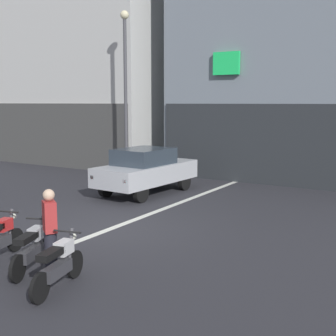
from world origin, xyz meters
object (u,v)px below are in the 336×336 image
car_silver_crossing_near (146,169)px  motorcycle_silver_row_left_mid (32,248)px  person_by_motorcycles (50,232)px  motorcycle_white_row_centre (59,264)px  street_lamp (125,79)px

car_silver_crossing_near → motorcycle_silver_row_left_mid: bearing=-72.3°
car_silver_crossing_near → person_by_motorcycles: (2.84, -7.35, -0.03)m
motorcycle_white_row_centre → car_silver_crossing_near: bearing=113.9°
motorcycle_white_row_centre → person_by_motorcycles: bearing=146.6°
motorcycle_silver_row_left_mid → motorcycle_white_row_centre: 1.14m
car_silver_crossing_near → motorcycle_white_row_centre: size_ratio=2.57×
car_silver_crossing_near → person_by_motorcycles: 7.88m
car_silver_crossing_near → street_lamp: size_ratio=0.60×
car_silver_crossing_near → motorcycle_white_row_centre: bearing=-66.1°
street_lamp → motorcycle_white_row_centre: (5.95, -9.96, -3.78)m
person_by_motorcycles → street_lamp: bearing=119.2°
motorcycle_silver_row_left_mid → car_silver_crossing_near: bearing=107.7°
motorcycle_white_row_centre → person_by_motorcycles: size_ratio=0.98×
motorcycle_silver_row_left_mid → motorcycle_white_row_centre: (1.08, -0.38, 0.00)m
motorcycle_white_row_centre → person_by_motorcycles: 0.80m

